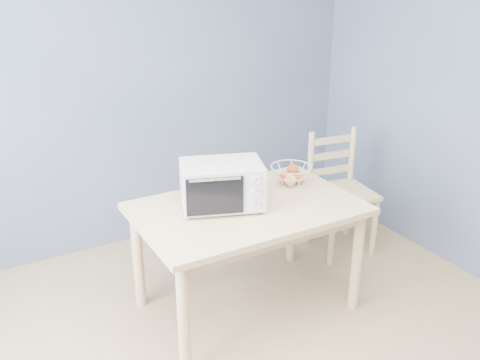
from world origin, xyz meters
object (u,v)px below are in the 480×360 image
fruit_basket (291,175)px  dining_table (247,220)px  dining_chair (339,193)px  toaster_oven (219,185)px

fruit_basket → dining_table: bearing=-160.0°
fruit_basket → dining_chair: 0.74m
dining_table → toaster_oven: 0.31m
dining_table → dining_chair: bearing=18.7°
dining_chair → fruit_basket: bearing=-154.7°
dining_table → fruit_basket: fruit_basket is taller
dining_table → toaster_oven: (-0.17, 0.07, 0.26)m
toaster_oven → dining_chair: bearing=33.1°
fruit_basket → dining_chair: bearing=17.7°
toaster_oven → dining_table: bearing=-2.5°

